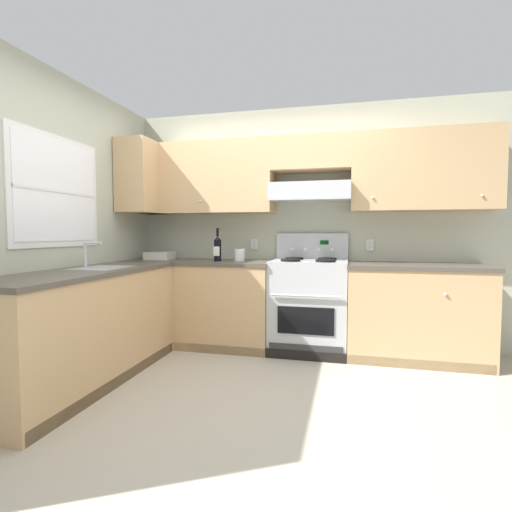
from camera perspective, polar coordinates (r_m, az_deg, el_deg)
name	(u,v)px	position (r m, az deg, el deg)	size (l,w,h in m)	color
ground_plane	(234,398)	(3.03, -3.20, -20.02)	(7.04, 7.04, 0.00)	#B2AA99
wall_back	(312,207)	(4.22, 8.23, 7.09)	(4.68, 0.57, 2.55)	#B7BAA3
wall_left	(65,217)	(3.76, -26.17, 5.15)	(0.47, 4.00, 2.55)	#B7BAA3
counter_back_run	(290,307)	(4.02, 4.98, -7.42)	(3.60, 0.65, 0.91)	tan
counter_left_run	(86,326)	(3.44, -23.71, -9.39)	(0.63, 1.91, 1.13)	tan
stove	(309,305)	(4.00, 7.76, -7.10)	(0.76, 0.62, 1.20)	#B7BABC
wine_bottle	(218,248)	(4.08, -5.65, 1.17)	(0.08, 0.08, 0.35)	black
bowl	(160,257)	(4.48, -13.94, -0.11)	(0.29, 0.22, 0.08)	beige
paper_towel_roll	(240,255)	(4.12, -2.42, 0.18)	(0.11, 0.11, 0.13)	white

